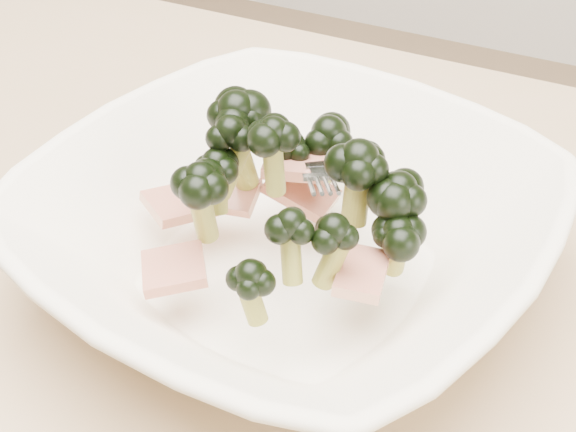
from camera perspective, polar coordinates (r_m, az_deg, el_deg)
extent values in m
cube|color=tan|center=(0.53, -11.10, -7.17)|extent=(1.20, 0.80, 0.04)
imported|color=#F4E8CF|center=(0.50, 0.00, -1.07)|extent=(0.36, 0.36, 0.08)
cylinder|color=olive|center=(0.48, -5.00, 1.91)|extent=(0.02, 0.02, 0.03)
ellipsoid|color=black|center=(0.47, -5.13, 3.82)|extent=(0.03, 0.03, 0.02)
cylinder|color=olive|center=(0.50, -3.55, 4.36)|extent=(0.02, 0.03, 0.06)
ellipsoid|color=black|center=(0.49, -3.70, 7.56)|extent=(0.04, 0.04, 0.03)
cylinder|color=olive|center=(0.47, 4.91, 1.56)|extent=(0.02, 0.02, 0.04)
ellipsoid|color=black|center=(0.46, 5.08, 4.08)|extent=(0.04, 0.04, 0.03)
cylinder|color=olive|center=(0.47, 7.66, -2.83)|extent=(0.02, 0.02, 0.03)
ellipsoid|color=black|center=(0.46, 7.85, -1.09)|extent=(0.03, 0.03, 0.03)
cylinder|color=olive|center=(0.44, -2.61, -6.01)|extent=(0.02, 0.01, 0.03)
ellipsoid|color=black|center=(0.42, -2.68, -4.21)|extent=(0.03, 0.03, 0.02)
cylinder|color=olive|center=(0.48, 7.66, -0.65)|extent=(0.02, 0.02, 0.04)
ellipsoid|color=black|center=(0.46, 7.92, 1.89)|extent=(0.04, 0.04, 0.03)
cylinder|color=olive|center=(0.52, 5.17, 2.58)|extent=(0.02, 0.01, 0.03)
ellipsoid|color=black|center=(0.51, 5.28, 4.19)|extent=(0.03, 0.03, 0.02)
cylinder|color=olive|center=(0.44, 0.21, -2.72)|extent=(0.02, 0.02, 0.04)
ellipsoid|color=black|center=(0.43, 0.22, -0.51)|extent=(0.03, 0.03, 0.02)
cylinder|color=olive|center=(0.55, 2.84, 3.88)|extent=(0.03, 0.02, 0.04)
ellipsoid|color=black|center=(0.54, 2.92, 5.94)|extent=(0.04, 0.04, 0.03)
cylinder|color=olive|center=(0.53, 0.31, 3.62)|extent=(0.01, 0.02, 0.03)
ellipsoid|color=black|center=(0.52, 0.32, 5.09)|extent=(0.03, 0.03, 0.02)
cylinder|color=olive|center=(0.46, -1.01, 3.51)|extent=(0.01, 0.02, 0.04)
ellipsoid|color=black|center=(0.45, -1.04, 6.02)|extent=(0.03, 0.03, 0.02)
cylinder|color=olive|center=(0.44, 3.18, -3.16)|extent=(0.02, 0.02, 0.04)
ellipsoid|color=black|center=(0.43, 3.28, -0.97)|extent=(0.03, 0.03, 0.02)
cylinder|color=olive|center=(0.47, -6.04, 0.12)|extent=(0.02, 0.02, 0.04)
ellipsoid|color=black|center=(0.45, -6.25, 2.65)|extent=(0.03, 0.03, 0.03)
cylinder|color=olive|center=(0.49, -3.99, 3.52)|extent=(0.03, 0.02, 0.04)
ellipsoid|color=black|center=(0.47, -4.12, 6.06)|extent=(0.03, 0.03, 0.03)
cube|color=maroon|center=(0.45, 5.30, -4.04)|extent=(0.03, 0.05, 0.01)
cube|color=maroon|center=(0.47, -8.12, -3.72)|extent=(0.05, 0.05, 0.01)
cube|color=maroon|center=(0.52, 0.50, 3.53)|extent=(0.05, 0.04, 0.01)
cube|color=maroon|center=(0.52, -7.37, 0.98)|extent=(0.05, 0.06, 0.01)
cube|color=maroon|center=(0.53, 0.98, 1.76)|extent=(0.05, 0.03, 0.02)
cube|color=maroon|center=(0.53, -4.82, 1.65)|extent=(0.05, 0.04, 0.02)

